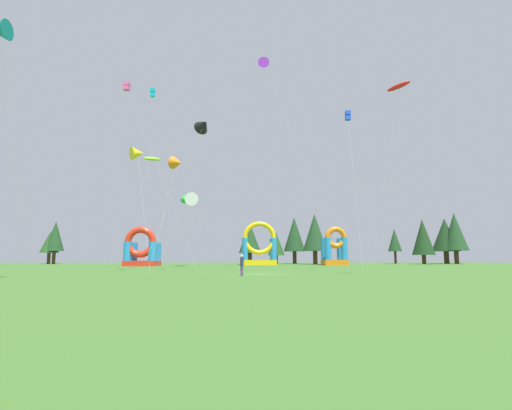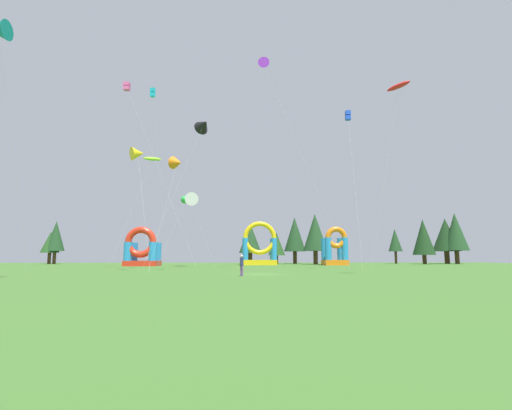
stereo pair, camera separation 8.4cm
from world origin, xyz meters
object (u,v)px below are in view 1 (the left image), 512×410
at_px(kite_pink_box, 127,87).
at_px(inflatable_yellow_castle, 335,250).
at_px(kite_red_parafoil, 399,87).
at_px(kite_white_delta, 191,199).
at_px(kite_yellow_delta, 138,153).
at_px(kite_blue_box, 348,116).
at_px(kite_black_delta, 203,125).
at_px(kite_lime_parafoil, 152,159).
at_px(person_left_edge, 242,263).
at_px(kite_purple_delta, 264,65).
at_px(inflatable_orange_dome, 259,248).
at_px(kite_green_delta, 185,200).
at_px(kite_orange_delta, 177,163).
at_px(kite_cyan_box, 153,94).
at_px(inflatable_blue_arch, 142,252).

bearing_deg(kite_pink_box, inflatable_yellow_castle, 31.14).
bearing_deg(inflatable_yellow_castle, kite_red_parafoil, -95.31).
bearing_deg(kite_white_delta, kite_yellow_delta, -109.79).
relative_size(kite_blue_box, kite_black_delta, 0.84).
distance_m(kite_lime_parafoil, kite_black_delta, 10.09).
distance_m(kite_black_delta, person_left_edge, 32.69).
bearing_deg(kite_purple_delta, kite_red_parafoil, -57.20).
relative_size(kite_purple_delta, kite_lime_parafoil, 1.54).
relative_size(kite_white_delta, kite_pink_box, 0.44).
height_order(kite_pink_box, kite_lime_parafoil, kite_pink_box).
distance_m(inflatable_yellow_castle, inflatable_orange_dome, 13.47).
relative_size(inflatable_yellow_castle, inflatable_orange_dome, 0.87).
distance_m(kite_black_delta, kite_red_parafoil, 33.03).
relative_size(kite_green_delta, kite_orange_delta, 0.81).
height_order(kite_red_parafoil, person_left_edge, kite_red_parafoil).
xyz_separation_m(kite_red_parafoil, inflatable_orange_dome, (-9.87, 39.21, -13.02)).
xyz_separation_m(kite_orange_delta, kite_red_parafoil, (20.80, -13.35, 3.61)).
xyz_separation_m(kite_white_delta, kite_red_parafoil, (20.44, -24.44, 6.25)).
height_order(kite_cyan_box, kite_green_delta, kite_cyan_box).
bearing_deg(person_left_edge, kite_lime_parafoil, 155.99).
bearing_deg(kite_yellow_delta, kite_black_delta, 67.96).
bearing_deg(kite_red_parafoil, inflatable_orange_dome, 104.13).
relative_size(kite_yellow_delta, person_left_edge, 7.93).
distance_m(kite_orange_delta, kite_red_parafoil, 24.98).
bearing_deg(kite_white_delta, kite_purple_delta, -39.45).
relative_size(kite_lime_parafoil, kite_red_parafoil, 1.06).
relative_size(kite_white_delta, inflatable_orange_dome, 1.38).
bearing_deg(kite_orange_delta, kite_white_delta, 88.12).
relative_size(kite_orange_delta, inflatable_blue_arch, 2.06).
bearing_deg(kite_pink_box, kite_red_parafoil, -32.63).
distance_m(kite_blue_box, kite_green_delta, 26.62).
bearing_deg(inflatable_blue_arch, kite_blue_box, -34.20).
distance_m(kite_cyan_box, inflatable_orange_dome, 33.27).
xyz_separation_m(kite_lime_parafoil, kite_green_delta, (5.73, -2.37, -6.89)).
height_order(kite_blue_box, kite_red_parafoil, kite_blue_box).
bearing_deg(person_left_edge, inflatable_yellow_castle, 104.25).
bearing_deg(kite_orange_delta, kite_cyan_box, 142.77).
relative_size(kite_green_delta, kite_red_parafoil, 0.65).
bearing_deg(kite_black_delta, kite_white_delta, -124.83).
bearing_deg(kite_yellow_delta, inflatable_blue_arch, 101.79).
distance_m(kite_green_delta, inflatable_blue_arch, 12.80).
bearing_deg(inflatable_yellow_castle, person_left_edge, -115.03).
distance_m(kite_yellow_delta, kite_orange_delta, 4.46).
distance_m(kite_lime_parafoil, inflatable_orange_dome, 24.38).
height_order(kite_yellow_delta, kite_orange_delta, kite_yellow_delta).
height_order(kite_blue_box, kite_lime_parafoil, kite_blue_box).
height_order(kite_yellow_delta, kite_red_parafoil, kite_red_parafoil).
xyz_separation_m(kite_yellow_delta, kite_red_parafoil, (24.96, -11.87, 2.95)).
distance_m(kite_blue_box, kite_cyan_box, 24.58).
xyz_separation_m(kite_lime_parafoil, inflatable_yellow_castle, (30.93, 7.78, -14.32)).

